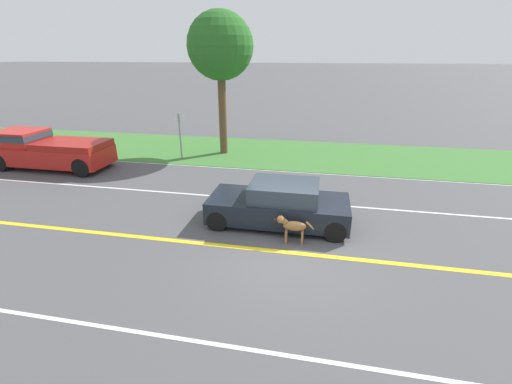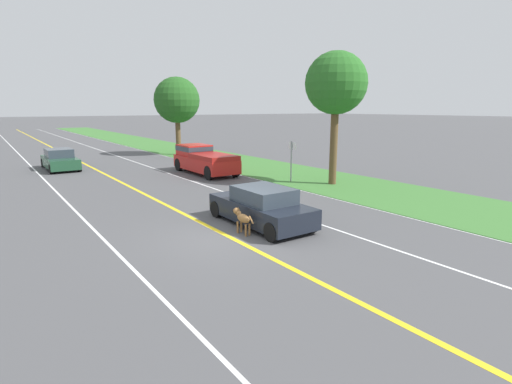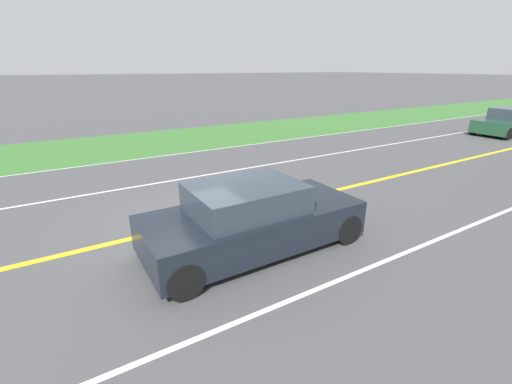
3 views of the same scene
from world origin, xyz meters
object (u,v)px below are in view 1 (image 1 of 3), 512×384
Objects in this scene: dog at (292,226)px; street_sign at (180,130)px; ego_car at (280,205)px; pickup_truck at (47,149)px; roadside_tree_right_near at (220,47)px.

street_sign reaches higher than dog.
ego_car is 8.81m from street_sign.
dog is 13.06m from pickup_truck.
street_sign is (7.57, 6.49, 0.93)m from dog.
street_sign is at bearing 43.12° from ego_car.
pickup_truck reaches higher than ego_car.
ego_car is at bearing -107.65° from pickup_truck.
roadside_tree_right_near is at bearing -53.47° from street_sign.
roadside_tree_right_near is at bearing 27.72° from ego_car.
dog is 11.20m from roadside_tree_right_near.
pickup_truck is 0.77× the size of roadside_tree_right_near.
ego_car reaches higher than dog.
pickup_truck is at bearing 115.69° from street_sign.
roadside_tree_right_near is at bearing 24.04° from dog.
dog is 0.21× the size of pickup_truck.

